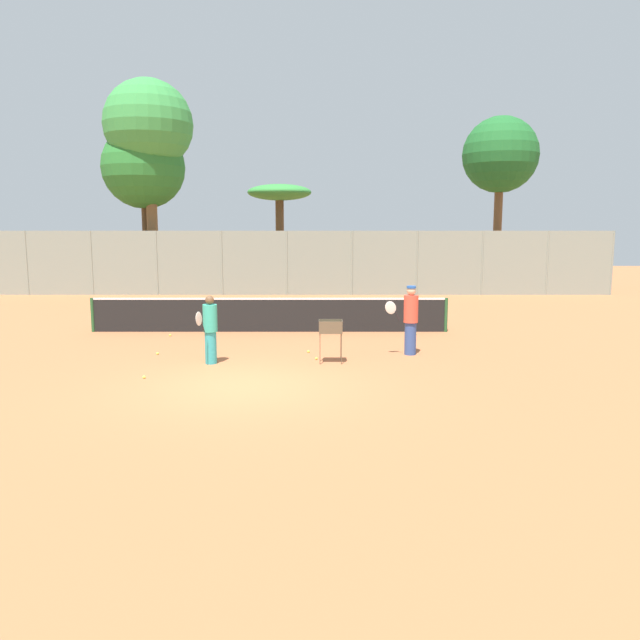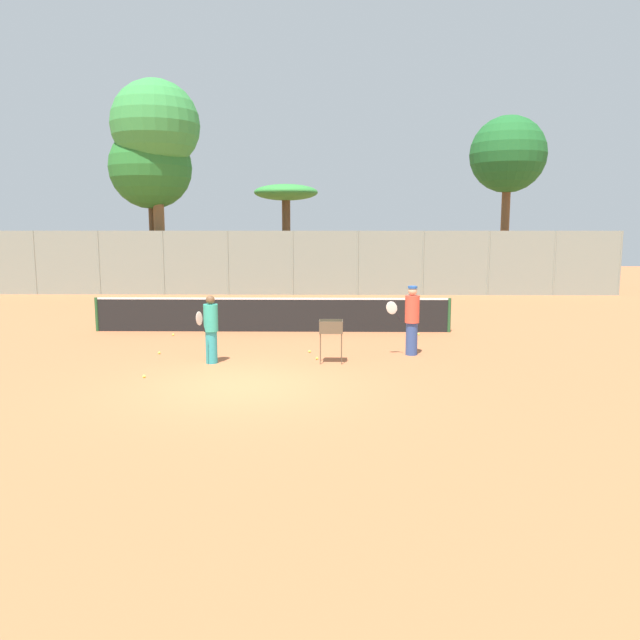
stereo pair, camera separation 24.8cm
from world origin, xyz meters
TOP-DOWN VIEW (x-y plane):
  - ground_plane at (0.00, 0.00)m, footprint 80.00×80.00m
  - tennis_net at (0.00, 6.72)m, footprint 11.13×0.10m
  - back_fence at (-0.00, 17.42)m, footprint 31.29×0.08m
  - tree_0 at (11.42, 22.39)m, footprint 4.11×4.11m
  - tree_1 at (-0.60, 21.65)m, footprint 3.44×3.44m
  - tree_2 at (-7.36, 19.82)m, footprint 4.16×4.16m
  - tree_3 at (-6.92, 19.41)m, footprint 4.40×4.40m
  - player_white_outfit at (3.89, 3.21)m, footprint 0.91×0.37m
  - player_red_cap at (-1.03, 2.13)m, footprint 0.42×0.86m
  - ball_cart at (1.84, 2.21)m, footprint 0.56×0.41m
  - tennis_ball_0 at (-2.59, 3.19)m, footprint 0.07×0.07m
  - tennis_ball_1 at (1.50, 2.58)m, footprint 0.07×0.07m
  - tennis_ball_2 at (-2.23, 0.64)m, footprint 0.07×0.07m
  - tennis_ball_3 at (1.28, 3.44)m, footprint 0.07×0.07m
  - tennis_ball_4 at (-2.92, 5.92)m, footprint 0.07×0.07m
  - tennis_ball_5 at (4.49, 6.14)m, footprint 0.07×0.07m
  - parked_car at (7.86, 21.04)m, footprint 4.20×1.70m

SIDE VIEW (x-z plane):
  - ground_plane at x=0.00m, z-range 0.00..0.00m
  - tennis_ball_0 at x=-2.59m, z-range 0.00..0.07m
  - tennis_ball_1 at x=1.50m, z-range 0.00..0.07m
  - tennis_ball_2 at x=-2.23m, z-range 0.00..0.07m
  - tennis_ball_3 at x=1.28m, z-range 0.00..0.07m
  - tennis_ball_4 at x=-2.92m, z-range 0.00..0.07m
  - tennis_ball_5 at x=4.49m, z-range 0.00..0.07m
  - tennis_net at x=0.00m, z-range 0.02..1.09m
  - parked_car at x=7.86m, z-range -0.14..1.46m
  - ball_cart at x=1.84m, z-range 0.28..1.32m
  - player_red_cap at x=-1.03m, z-range 0.02..1.67m
  - player_white_outfit at x=3.89m, z-range 0.03..1.80m
  - back_fence at x=0.00m, z-range 0.00..3.07m
  - tree_1 at x=-0.60m, z-range 2.10..7.62m
  - tree_2 at x=-7.36m, z-range 2.05..10.37m
  - tree_0 at x=11.42m, z-range 2.47..11.67m
  - tree_3 at x=-6.92m, z-range 2.93..13.41m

